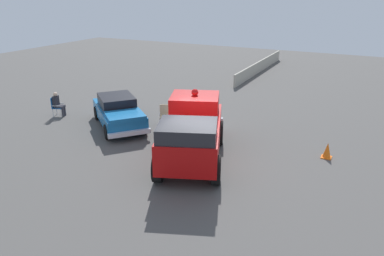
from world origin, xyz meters
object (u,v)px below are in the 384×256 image
(classic_hot_rod, at_px, (119,112))
(spectator_seated, at_px, (58,103))
(lawn_chair_near_truck, at_px, (56,105))
(traffic_cone, at_px, (327,151))
(vintage_fire_truck, at_px, (193,130))
(lawn_chair_by_car, at_px, (165,113))

(classic_hot_rod, height_order, spectator_seated, classic_hot_rod)
(classic_hot_rod, bearing_deg, spectator_seated, 92.13)
(lawn_chair_near_truck, bearing_deg, traffic_cone, -85.77)
(vintage_fire_truck, relative_size, traffic_cone, 9.97)
(lawn_chair_near_truck, bearing_deg, vintage_fire_truck, -99.19)
(traffic_cone, bearing_deg, vintage_fire_truck, 116.95)
(lawn_chair_near_truck, xyz_separation_m, traffic_cone, (1.00, -13.56, -0.28))
(classic_hot_rod, height_order, traffic_cone, classic_hot_rod)
(traffic_cone, bearing_deg, lawn_chair_by_car, 87.23)
(lawn_chair_by_car, xyz_separation_m, traffic_cone, (-0.37, -7.71, -0.28))
(classic_hot_rod, bearing_deg, lawn_chair_by_car, -57.86)
(vintage_fire_truck, height_order, spectator_seated, vintage_fire_truck)
(classic_hot_rod, xyz_separation_m, spectator_seated, (-0.14, 3.85, -0.05))
(vintage_fire_truck, relative_size, spectator_seated, 4.91)
(lawn_chair_by_car, bearing_deg, lawn_chair_near_truck, 103.24)
(lawn_chair_by_car, height_order, spectator_seated, spectator_seated)
(lawn_chair_near_truck, height_order, lawn_chair_by_car, same)
(classic_hot_rod, bearing_deg, traffic_cone, -85.20)
(spectator_seated, xyz_separation_m, traffic_cone, (0.95, -13.43, -0.39))
(vintage_fire_truck, height_order, lawn_chair_near_truck, vintage_fire_truck)
(vintage_fire_truck, xyz_separation_m, lawn_chair_near_truck, (1.42, 8.79, -0.61))
(traffic_cone, bearing_deg, classic_hot_rod, 94.80)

